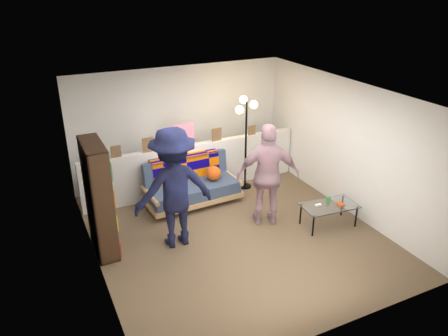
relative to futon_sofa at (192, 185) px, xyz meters
name	(u,v)px	position (x,y,z in m)	size (l,w,h in m)	color
ground	(234,233)	(0.22, -1.35, -0.36)	(5.00, 5.00, 0.00)	brown
room_shell	(222,132)	(0.22, -0.88, 1.31)	(4.60, 5.05, 2.45)	silver
half_wall_ledge	(194,168)	(0.22, 0.45, 0.14)	(4.45, 0.15, 1.00)	silver
ledge_decor	(182,138)	(-0.01, 0.43, 0.82)	(2.97, 0.02, 0.45)	brown
futon_sofa	(192,185)	(0.00, 0.00, 0.00)	(1.83, 0.95, 0.77)	tan
bookshelf	(99,202)	(-1.86, -0.87, 0.48)	(0.30, 0.90, 1.81)	black
coffee_table	(329,206)	(1.81, -1.83, 0.01)	(0.99, 0.60, 0.50)	black
floor_lamp	(246,124)	(1.22, 0.16, 0.99)	(0.44, 0.35, 1.90)	black
person_left	(174,188)	(-0.76, -1.19, 0.63)	(1.28, 0.73, 1.98)	black
person_right	(268,175)	(0.90, -1.27, 0.55)	(1.07, 0.44, 1.82)	pink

